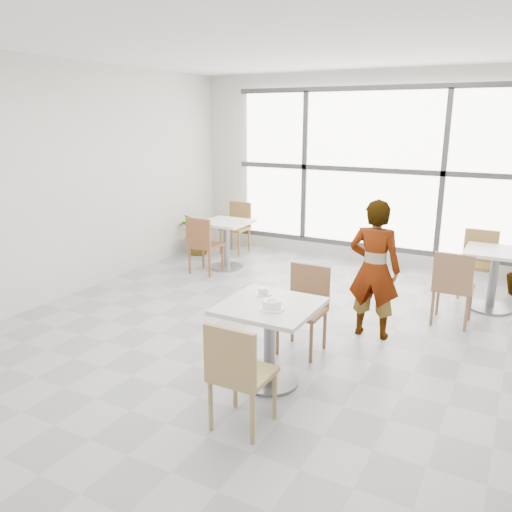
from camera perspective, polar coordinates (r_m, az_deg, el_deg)
The scene contains 18 objects.
floor at distance 5.49m, azimuth 1.52°, elevation -9.38°, with size 7.00×7.00×0.00m, color #9E9EA5.
ceiling at distance 5.04m, azimuth 1.78°, elevation 23.36°, with size 7.00×7.00×0.00m, color white.
wall_back at distance 8.30m, azimuth 12.81°, elevation 9.46°, with size 6.00×6.00×0.00m, color silver.
wall_left at distance 6.93m, azimuth -21.27°, elevation 7.71°, with size 7.00×7.00×0.00m, color silver.
window at distance 8.24m, azimuth 12.68°, elevation 9.43°, with size 4.60×0.07×2.52m.
main_table at distance 4.45m, azimuth 1.53°, elevation -8.16°, with size 0.80×0.80×0.75m.
chair_near at distance 3.82m, azimuth -2.10°, elevation -12.69°, with size 0.42×0.42×0.87m.
chair_far at distance 5.13m, azimuth 5.56°, elevation -5.21°, with size 0.42×0.42×0.87m.
oatmeal_bowl at distance 4.23m, azimuth 1.80°, elevation -5.45°, with size 0.21×0.21×0.09m.
coffee_cup at distance 4.57m, azimuth 0.77°, elevation -4.05°, with size 0.16×0.13×0.07m.
person at distance 5.48m, azimuth 13.14°, elevation -1.47°, with size 0.55×0.36×1.50m, color black.
bg_table_left at distance 7.89m, azimuth -3.38°, elevation 2.06°, with size 0.70×0.70×0.75m.
bg_table_right at distance 6.81m, azimuth 25.18°, elevation -1.56°, with size 0.70×0.70×0.75m.
bg_chair_left_near at distance 7.61m, azimuth -6.02°, elevation 1.61°, with size 0.42×0.42×0.87m.
bg_chair_left_far at distance 8.86m, azimuth -2.11°, elevation 3.63°, with size 0.42×0.42×0.87m.
bg_chair_right_near at distance 6.09m, azimuth 21.26°, elevation -2.90°, with size 0.42×0.42×0.87m.
bg_chair_right_far at distance 7.27m, azimuth 23.74°, elevation -0.28°, with size 0.42×0.42×0.87m.
plant_left at distance 8.76m, azimuth -6.40°, elevation 2.46°, with size 0.64×0.56×0.72m, color #40703C.
Camera 1 is at (2.26, -4.45, 2.29)m, focal length 35.59 mm.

